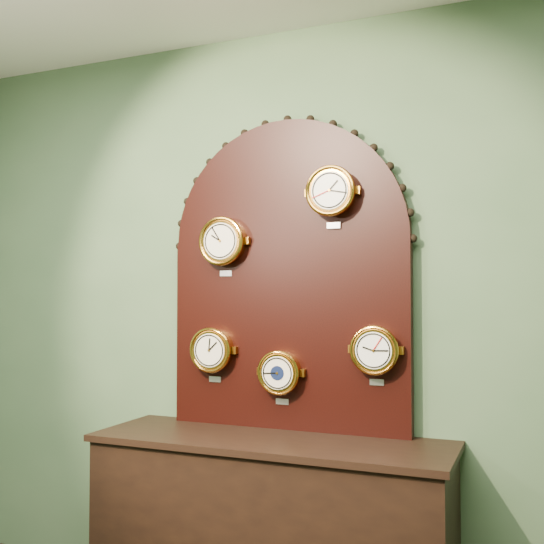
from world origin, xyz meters
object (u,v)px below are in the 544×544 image
at_px(roman_clock, 223,241).
at_px(barometer, 280,372).
at_px(arabic_clock, 331,191).
at_px(shop_counter, 270,534).
at_px(hygrometer, 212,350).
at_px(tide_clock, 375,350).
at_px(display_board, 288,264).

height_order(roman_clock, barometer, roman_clock).
bearing_deg(arabic_clock, shop_counter, -147.87).
height_order(arabic_clock, hygrometer, arabic_clock).
xyz_separation_m(barometer, tide_clock, (0.46, -0.00, 0.12)).
xyz_separation_m(roman_clock, hygrometer, (-0.06, 0.00, -0.54)).
relative_size(roman_clock, tide_clock, 1.07).
distance_m(shop_counter, arabic_clock, 1.58).
distance_m(shop_counter, barometer, 0.72).
bearing_deg(roman_clock, hygrometer, 179.53).
height_order(display_board, barometer, display_board).
bearing_deg(shop_counter, roman_clock, 154.33).
xyz_separation_m(roman_clock, arabic_clock, (0.56, 0.00, 0.22)).
bearing_deg(tide_clock, shop_counter, -160.98).
bearing_deg(tide_clock, roman_clock, -179.96).
distance_m(display_board, hygrometer, 0.57).
bearing_deg(roman_clock, barometer, 0.12).
bearing_deg(roman_clock, display_board, 11.89).
xyz_separation_m(display_board, hygrometer, (-0.38, -0.07, -0.42)).
xyz_separation_m(roman_clock, barometer, (0.30, 0.00, -0.63)).
xyz_separation_m(display_board, roman_clock, (-0.32, -0.07, 0.11)).
bearing_deg(hygrometer, arabic_clock, -0.03).
xyz_separation_m(arabic_clock, hygrometer, (-0.62, 0.00, -0.76)).
bearing_deg(arabic_clock, tide_clock, 0.11).
bearing_deg(tide_clock, hygrometer, -180.00).
height_order(shop_counter, tide_clock, tide_clock).
relative_size(shop_counter, tide_clock, 5.84).
xyz_separation_m(display_board, tide_clock, (0.45, -0.07, -0.40)).
distance_m(display_board, roman_clock, 0.34).
bearing_deg(hygrometer, barometer, 0.03).
relative_size(shop_counter, display_board, 1.05).
bearing_deg(roman_clock, arabic_clock, 0.01).
bearing_deg(barometer, hygrometer, -179.97).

